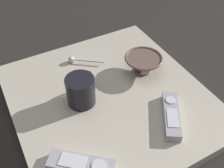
# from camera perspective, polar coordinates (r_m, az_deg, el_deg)

# --- Properties ---
(ground_plane) EXTENTS (6.00, 6.00, 0.00)m
(ground_plane) POSITION_cam_1_polar(r_m,az_deg,el_deg) (0.85, -0.58, -4.18)
(ground_plane) COLOR black
(table) EXTENTS (0.62, 0.58, 0.04)m
(table) POSITION_cam_1_polar(r_m,az_deg,el_deg) (0.84, -0.59, -3.33)
(table) COLOR #B7AD99
(table) RESTS_ON ground
(cereal_bowl) EXTENTS (0.13, 0.13, 0.06)m
(cereal_bowl) POSITION_cam_1_polar(r_m,az_deg,el_deg) (0.89, 6.80, 4.49)
(cereal_bowl) COLOR brown
(cereal_bowl) RESTS_ON table
(coffee_mug) EXTENTS (0.10, 0.10, 0.09)m
(coffee_mug) POSITION_cam_1_polar(r_m,az_deg,el_deg) (0.78, -6.76, -1.36)
(coffee_mug) COLOR black
(coffee_mug) RESTS_ON table
(teaspoon) EXTENTS (0.08, 0.11, 0.02)m
(teaspoon) POSITION_cam_1_polar(r_m,az_deg,el_deg) (0.94, -8.02, 5.23)
(teaspoon) COLOR silver
(teaspoon) RESTS_ON table
(tv_remote_near) EXTENTS (0.16, 0.12, 0.03)m
(tv_remote_near) POSITION_cam_1_polar(r_m,az_deg,el_deg) (0.77, 12.76, -6.58)
(tv_remote_near) COLOR #9E9EA3
(tv_remote_near) RESTS_ON table
(tv_remote_far) EXTENTS (0.14, 0.16, 0.03)m
(tv_remote_far) POSITION_cam_1_polar(r_m,az_deg,el_deg) (0.67, -6.68, -17.08)
(tv_remote_far) COLOR #9E9EA3
(tv_remote_far) RESTS_ON table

